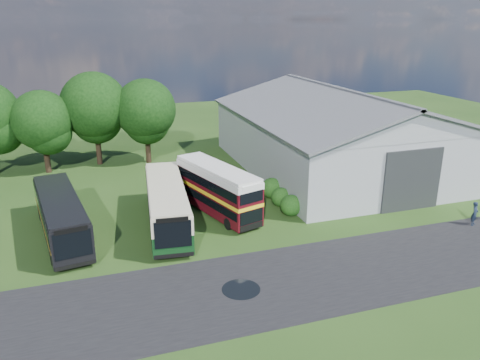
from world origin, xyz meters
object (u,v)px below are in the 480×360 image
object	(u,v)px
visitor_a	(475,214)
storage_shed	(337,128)
bus_dark_single	(61,216)
bus_maroon_double	(217,190)
bus_green_single	(167,204)

from	to	relation	value
visitor_a	storage_shed	bearing A→B (deg)	69.41
bus_dark_single	visitor_a	world-z (taller)	bus_dark_single
bus_dark_single	bus_maroon_double	bearing A→B (deg)	-5.24
bus_maroon_double	bus_dark_single	distance (m)	11.47
bus_dark_single	storage_shed	bearing A→B (deg)	9.38
bus_green_single	bus_maroon_double	bearing A→B (deg)	20.37
bus_green_single	bus_dark_single	size ratio (longest dim) A/B	1.05
storage_shed	bus_maroon_double	distance (m)	16.89
bus_green_single	visitor_a	world-z (taller)	bus_green_single
bus_maroon_double	bus_green_single	bearing A→B (deg)	177.52
visitor_a	bus_dark_single	bearing A→B (deg)	135.55
bus_maroon_double	bus_dark_single	bearing A→B (deg)	166.67
bus_maroon_double	bus_dark_single	size ratio (longest dim) A/B	0.82
visitor_a	bus_maroon_double	bearing A→B (deg)	124.91
bus_green_single	storage_shed	bearing A→B (deg)	31.31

